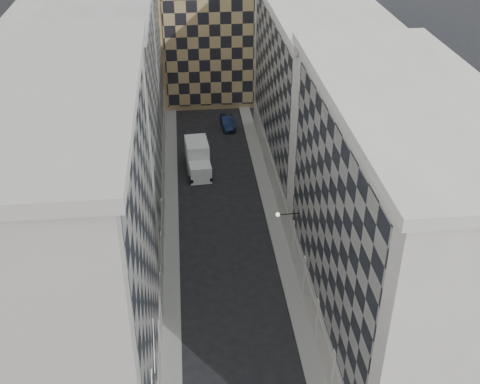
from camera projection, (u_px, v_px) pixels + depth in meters
sidewalk_west at (171, 238)px, 59.08m from camera, size 1.50×100.00×0.15m
sidewalk_east at (277, 232)px, 59.97m from camera, size 1.50×100.00×0.15m
bldg_left_a at (67, 270)px, 36.34m from camera, size 10.80×22.80×23.70m
bldg_left_b at (103, 123)px, 55.26m from camera, size 10.80×22.80×22.70m
bldg_left_c at (120, 52)px, 74.19m from camera, size 10.80×22.80×21.70m
bldg_right_a at (393, 231)px, 42.37m from camera, size 10.80×26.80×20.70m
bldg_right_b at (314, 92)px, 65.52m from camera, size 10.80×28.80×19.70m
tan_block at (217, 30)px, 86.95m from camera, size 16.80×14.80×18.80m
flagpoles_left at (153, 371)px, 34.52m from camera, size 0.10×6.33×2.33m
bracket_lamp at (280, 214)px, 51.61m from camera, size 1.98×0.36×0.36m
box_truck at (198, 159)px, 70.04m from camera, size 2.98×6.40×3.42m
dark_car at (227, 122)px, 80.48m from camera, size 1.85×4.59×1.48m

